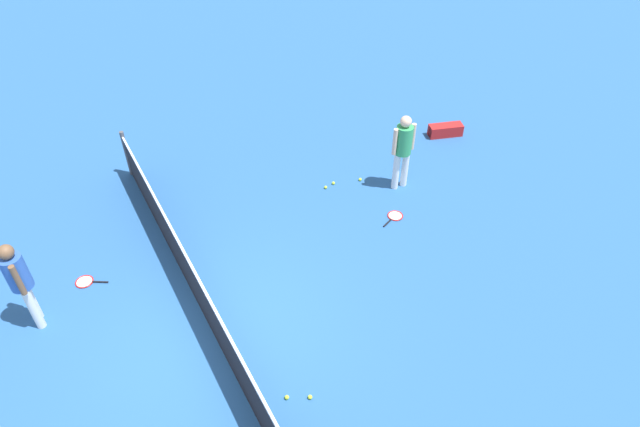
{
  "coord_description": "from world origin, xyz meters",
  "views": [
    {
      "loc": [
        -5.66,
        1.25,
        7.31
      ],
      "look_at": [
        0.89,
        -2.42,
        0.9
      ],
      "focal_mm": 31.49,
      "sensor_mm": 36.0,
      "label": 1
    }
  ],
  "objects_px": {
    "equipment_bag": "(444,130)",
    "tennis_ball_midcourt": "(310,397)",
    "tennis_ball_near_player": "(326,187)",
    "tennis_ball_stray_left": "(287,397)",
    "player_far_side": "(20,279)",
    "player_near_side": "(403,146)",
    "tennis_racket_near_player": "(394,216)",
    "tennis_ball_by_net": "(333,183)",
    "tennis_ball_baseline": "(360,179)",
    "tennis_racket_far_player": "(86,282)"
  },
  "relations": [
    {
      "from": "tennis_ball_baseline",
      "to": "equipment_bag",
      "type": "relative_size",
      "value": 0.08
    },
    {
      "from": "player_near_side",
      "to": "tennis_racket_near_player",
      "type": "bearing_deg",
      "value": 140.06
    },
    {
      "from": "tennis_racket_near_player",
      "to": "tennis_ball_baseline",
      "type": "bearing_deg",
      "value": -1.78
    },
    {
      "from": "tennis_ball_baseline",
      "to": "tennis_ball_by_net",
      "type": "bearing_deg",
      "value": 73.24
    },
    {
      "from": "tennis_racket_far_player",
      "to": "tennis_ball_by_net",
      "type": "relative_size",
      "value": 8.89
    },
    {
      "from": "player_far_side",
      "to": "tennis_ball_by_net",
      "type": "xyz_separation_m",
      "value": [
        0.84,
        -6.05,
        -0.98
      ]
    },
    {
      "from": "tennis_racket_near_player",
      "to": "tennis_ball_stray_left",
      "type": "height_order",
      "value": "tennis_ball_stray_left"
    },
    {
      "from": "tennis_ball_near_player",
      "to": "tennis_ball_stray_left",
      "type": "height_order",
      "value": "same"
    },
    {
      "from": "player_far_side",
      "to": "tennis_racket_near_player",
      "type": "distance_m",
      "value": 6.68
    },
    {
      "from": "equipment_bag",
      "to": "tennis_ball_midcourt",
      "type": "bearing_deg",
      "value": 126.91
    },
    {
      "from": "tennis_racket_far_player",
      "to": "tennis_ball_by_net",
      "type": "height_order",
      "value": "tennis_ball_by_net"
    },
    {
      "from": "player_near_side",
      "to": "tennis_racket_far_player",
      "type": "xyz_separation_m",
      "value": [
        0.42,
        6.4,
        -1.0
      ]
    },
    {
      "from": "player_near_side",
      "to": "player_far_side",
      "type": "relative_size",
      "value": 1.0
    },
    {
      "from": "tennis_racket_far_player",
      "to": "tennis_ball_baseline",
      "type": "distance_m",
      "value": 5.79
    },
    {
      "from": "player_near_side",
      "to": "tennis_ball_by_net",
      "type": "relative_size",
      "value": 25.76
    },
    {
      "from": "player_far_side",
      "to": "tennis_racket_far_player",
      "type": "distance_m",
      "value": 1.4
    },
    {
      "from": "tennis_ball_by_net",
      "to": "tennis_ball_stray_left",
      "type": "xyz_separation_m",
      "value": [
        -4.07,
        3.16,
        0.0
      ]
    },
    {
      "from": "tennis_racket_near_player",
      "to": "tennis_ball_by_net",
      "type": "relative_size",
      "value": 9.15
    },
    {
      "from": "tennis_racket_near_player",
      "to": "tennis_ball_midcourt",
      "type": "xyz_separation_m",
      "value": [
        -2.72,
        3.39,
        0.02
      ]
    },
    {
      "from": "tennis_ball_near_player",
      "to": "tennis_ball_by_net",
      "type": "bearing_deg",
      "value": -77.7
    },
    {
      "from": "tennis_racket_far_player",
      "to": "tennis_ball_stray_left",
      "type": "distance_m",
      "value": 4.29
    },
    {
      "from": "player_near_side",
      "to": "tennis_ball_midcourt",
      "type": "xyz_separation_m",
      "value": [
        -3.5,
        4.05,
        -0.98
      ]
    },
    {
      "from": "tennis_racket_near_player",
      "to": "tennis_racket_far_player",
      "type": "height_order",
      "value": "same"
    },
    {
      "from": "tennis_racket_far_player",
      "to": "tennis_racket_near_player",
      "type": "bearing_deg",
      "value": -101.82
    },
    {
      "from": "tennis_racket_far_player",
      "to": "tennis_ball_midcourt",
      "type": "bearing_deg",
      "value": -149.0
    },
    {
      "from": "tennis_ball_baseline",
      "to": "tennis_ball_near_player",
      "type": "bearing_deg",
      "value": 81.09
    },
    {
      "from": "tennis_ball_midcourt",
      "to": "tennis_ball_stray_left",
      "type": "relative_size",
      "value": 1.0
    },
    {
      "from": "player_near_side",
      "to": "tennis_ball_stray_left",
      "type": "xyz_separation_m",
      "value": [
        -3.34,
        4.34,
        -0.98
      ]
    },
    {
      "from": "tennis_racket_far_player",
      "to": "tennis_ball_midcourt",
      "type": "relative_size",
      "value": 8.89
    },
    {
      "from": "tennis_racket_near_player",
      "to": "tennis_ball_stray_left",
      "type": "distance_m",
      "value": 4.49
    },
    {
      "from": "player_far_side",
      "to": "tennis_ball_midcourt",
      "type": "relative_size",
      "value": 25.76
    },
    {
      "from": "tennis_ball_midcourt",
      "to": "player_far_side",
      "type": "bearing_deg",
      "value": 43.16
    },
    {
      "from": "tennis_racket_near_player",
      "to": "tennis_ball_near_player",
      "type": "bearing_deg",
      "value": 26.85
    },
    {
      "from": "tennis_ball_near_player",
      "to": "tennis_ball_baseline",
      "type": "bearing_deg",
      "value": -98.91
    },
    {
      "from": "tennis_racket_far_player",
      "to": "tennis_ball_near_player",
      "type": "distance_m",
      "value": 5.01
    },
    {
      "from": "player_far_side",
      "to": "tennis_ball_near_player",
      "type": "bearing_deg",
      "value": -82.26
    },
    {
      "from": "player_near_side",
      "to": "tennis_ball_baseline",
      "type": "bearing_deg",
      "value": 47.65
    },
    {
      "from": "tennis_racket_far_player",
      "to": "equipment_bag",
      "type": "distance_m",
      "value": 8.53
    },
    {
      "from": "tennis_ball_by_net",
      "to": "equipment_bag",
      "type": "height_order",
      "value": "equipment_bag"
    },
    {
      "from": "tennis_racket_far_player",
      "to": "tennis_ball_baseline",
      "type": "height_order",
      "value": "tennis_ball_baseline"
    },
    {
      "from": "tennis_racket_far_player",
      "to": "equipment_bag",
      "type": "bearing_deg",
      "value": -85.33
    },
    {
      "from": "equipment_bag",
      "to": "tennis_ball_baseline",
      "type": "bearing_deg",
      "value": 101.47
    },
    {
      "from": "tennis_ball_stray_left",
      "to": "equipment_bag",
      "type": "height_order",
      "value": "equipment_bag"
    },
    {
      "from": "tennis_racket_far_player",
      "to": "tennis_ball_near_player",
      "type": "xyz_separation_m",
      "value": [
        0.27,
        -5.0,
        0.02
      ]
    },
    {
      "from": "tennis_ball_midcourt",
      "to": "tennis_ball_near_player",
      "type": "bearing_deg",
      "value": -32.3
    },
    {
      "from": "player_near_side",
      "to": "tennis_ball_stray_left",
      "type": "bearing_deg",
      "value": 127.59
    },
    {
      "from": "tennis_ball_baseline",
      "to": "tennis_racket_near_player",
      "type": "bearing_deg",
      "value": 178.22
    },
    {
      "from": "tennis_ball_midcourt",
      "to": "tennis_racket_far_player",
      "type": "bearing_deg",
      "value": 31.0
    },
    {
      "from": "tennis_ball_by_net",
      "to": "tennis_ball_baseline",
      "type": "xyz_separation_m",
      "value": [
        -0.17,
        -0.57,
        0.0
      ]
    },
    {
      "from": "player_far_side",
      "to": "tennis_ball_stray_left",
      "type": "height_order",
      "value": "player_far_side"
    }
  ]
}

